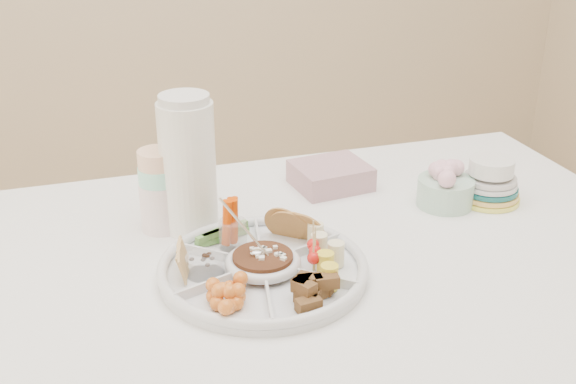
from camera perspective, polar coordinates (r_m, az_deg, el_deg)
name	(u,v)px	position (r m, az deg, el deg)	size (l,w,h in m)	color
party_tray	(263,266)	(1.33, -2.00, -5.86)	(0.38, 0.38, 0.04)	silver
bean_dip	(263,262)	(1.32, -2.00, -5.58)	(0.11, 0.11, 0.04)	black
tortillas	(291,226)	(1.42, 0.22, -2.69)	(0.10, 0.10, 0.06)	olive
carrot_cucumber	(224,220)	(1.40, -5.06, -2.23)	(0.11, 0.11, 0.10)	#D84000
pita_raisins	(191,260)	(1.31, -7.69, -5.34)	(0.10, 0.10, 0.05)	#EBCA70
cherries	(230,295)	(1.22, -4.62, -8.12)	(0.12, 0.12, 0.05)	orange
granola_chunks	(307,290)	(1.23, 1.49, -7.77)	(0.11, 0.11, 0.05)	#4E2D14
banana_tomato	(333,244)	(1.32, 3.61, -4.16)	(0.10, 0.10, 0.08)	#F1CD77
cup_stack	(159,177)	(1.48, -10.18, 1.21)	(0.09, 0.09, 0.23)	#A8C6A0
thermos	(188,163)	(1.46, -7.93, 2.31)	(0.11, 0.11, 0.29)	white
flower_bowl	(446,186)	(1.63, 12.37, 0.47)	(0.12, 0.12, 0.09)	#84B69E
napkin_stack	(331,176)	(1.69, 3.38, 1.31)	(0.17, 0.14, 0.06)	#B3868F
plate_stack	(489,182)	(1.67, 15.63, 0.75)	(0.14, 0.14, 0.09)	gold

